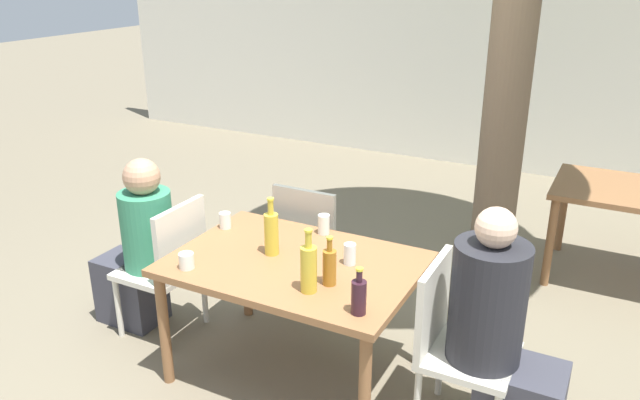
% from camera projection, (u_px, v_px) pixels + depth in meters
% --- Properties ---
extents(ground_plane, '(30.00, 30.00, 0.00)m').
position_uv_depth(ground_plane, '(296.00, 371.00, 3.63)').
color(ground_plane, '#706651').
extents(cafe_building_wall, '(10.00, 0.08, 2.80)m').
position_uv_depth(cafe_building_wall, '(493.00, 42.00, 6.75)').
color(cafe_building_wall, silver).
rests_on(cafe_building_wall, ground_plane).
extents(dining_table_front, '(1.32, 0.93, 0.72)m').
position_uv_depth(dining_table_front, '(295.00, 274.00, 3.40)').
color(dining_table_front, brown).
rests_on(dining_table_front, ground_plane).
extents(dining_table_back, '(1.15, 0.79, 0.72)m').
position_uv_depth(dining_table_back, '(638.00, 203.00, 4.44)').
color(dining_table_back, brown).
rests_on(dining_table_back, ground_plane).
extents(patio_chair_0, '(0.44, 0.44, 0.89)m').
position_uv_depth(patio_chair_0, '(169.00, 262.00, 3.83)').
color(patio_chair_0, beige).
rests_on(patio_chair_0, ground_plane).
extents(patio_chair_1, '(0.44, 0.44, 0.89)m').
position_uv_depth(patio_chair_1, '(453.00, 338.00, 3.07)').
color(patio_chair_1, beige).
rests_on(patio_chair_1, ground_plane).
extents(patio_chair_2, '(0.44, 0.44, 0.89)m').
position_uv_depth(patio_chair_2, '(312.00, 240.00, 4.14)').
color(patio_chair_2, beige).
rests_on(patio_chair_2, ground_plane).
extents(person_seated_0, '(0.56, 0.32, 1.15)m').
position_uv_depth(person_seated_0, '(139.00, 253.00, 3.93)').
color(person_seated_0, '#383842').
rests_on(person_seated_0, ground_plane).
extents(person_seated_1, '(0.58, 0.36, 1.22)m').
position_uv_depth(person_seated_1, '(501.00, 343.00, 2.95)').
color(person_seated_1, '#383842').
rests_on(person_seated_1, ground_plane).
extents(oil_cruet_0, '(0.08, 0.08, 0.33)m').
position_uv_depth(oil_cruet_0, '(271.00, 232.00, 3.41)').
color(oil_cruet_0, gold).
rests_on(oil_cruet_0, dining_table_front).
extents(wine_bottle_1, '(0.07, 0.07, 0.23)m').
position_uv_depth(wine_bottle_1, '(359.00, 296.00, 2.84)').
color(wine_bottle_1, '#331923').
rests_on(wine_bottle_1, dining_table_front).
extents(amber_bottle_2, '(0.07, 0.07, 0.26)m').
position_uv_depth(amber_bottle_2, '(329.00, 266.00, 3.10)').
color(amber_bottle_2, '#9E661E').
rests_on(amber_bottle_2, dining_table_front).
extents(oil_cruet_3, '(0.08, 0.08, 0.33)m').
position_uv_depth(oil_cruet_3, '(309.00, 268.00, 3.02)').
color(oil_cruet_3, gold).
rests_on(oil_cruet_3, dining_table_front).
extents(drinking_glass_0, '(0.08, 0.08, 0.08)m').
position_uv_depth(drinking_glass_0, '(186.00, 261.00, 3.28)').
color(drinking_glass_0, silver).
rests_on(drinking_glass_0, dining_table_front).
extents(drinking_glass_1, '(0.07, 0.07, 0.10)m').
position_uv_depth(drinking_glass_1, '(225.00, 220.00, 3.77)').
color(drinking_glass_1, silver).
rests_on(drinking_glass_1, dining_table_front).
extents(drinking_glass_2, '(0.07, 0.07, 0.12)m').
position_uv_depth(drinking_glass_2, '(324.00, 224.00, 3.69)').
color(drinking_glass_2, silver).
rests_on(drinking_glass_2, dining_table_front).
extents(drinking_glass_3, '(0.07, 0.07, 0.12)m').
position_uv_depth(drinking_glass_3, '(350.00, 254.00, 3.32)').
color(drinking_glass_3, white).
rests_on(drinking_glass_3, dining_table_front).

